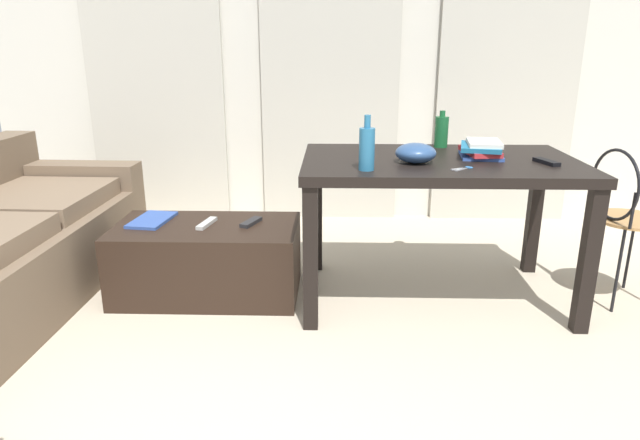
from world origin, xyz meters
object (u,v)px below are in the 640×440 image
wire_chair (623,208)px  scissors (465,168)px  bottle_far (367,148)px  tv_remote_secondary (251,222)px  magazine (152,220)px  bowl (416,153)px  book_stack (481,149)px  bottle_near (441,131)px  tv_remote_primary (207,223)px  tv_remote_on_table (546,162)px  craft_table (439,177)px  coffee_table (208,260)px

wire_chair → scissors: wire_chair is taller
scissors → bottle_far: bearing=-175.1°
tv_remote_secondary → bottle_far: bearing=-6.4°
tv_remote_secondary → magazine: 0.55m
bowl → book_stack: (0.35, 0.14, -0.01)m
bottle_near → bowl: size_ratio=1.02×
bottle_far → tv_remote_primary: 1.00m
wire_chair → tv_remote_secondary: size_ratio=5.01×
wire_chair → bottle_far: bearing=-169.4°
bowl → tv_remote_on_table: bowl is taller
bowl → tv_remote_secondary: bearing=170.9°
scissors → wire_chair: bearing=13.5°
scissors → tv_remote_secondary: bearing=165.6°
craft_table → bowl: (-0.14, -0.10, 0.15)m
book_stack → tv_remote_secondary: size_ratio=1.80×
coffee_table → bottle_far: bearing=-18.4°
tv_remote_primary → bowl: bearing=6.0°
wire_chair → magazine: 2.48m
craft_table → magazine: craft_table is taller
craft_table → wire_chair: (0.94, -0.03, -0.15)m
bottle_far → coffee_table: bearing=161.6°
bottle_near → bowl: bearing=-114.5°
magazine → bowl: bearing=0.6°
book_stack → magazine: book_stack is taller
bottle_near → coffee_table: bearing=-165.4°
coffee_table → tv_remote_secondary: bearing=7.8°
bottle_near → craft_table: bearing=-100.2°
bottle_near → bowl: bottle_near is taller
bowl → tv_remote_on_table: bearing=-0.8°
coffee_table → craft_table: craft_table is taller
bowl → tv_remote_on_table: (0.64, -0.01, -0.04)m
coffee_table → tv_remote_primary: size_ratio=5.17×
wire_chair → bottle_near: 1.01m
bowl → magazine: bowl is taller
bottle_near → tv_remote_primary: bearing=-165.6°
coffee_table → magazine: magazine is taller
coffee_table → bottle_near: (1.29, 0.34, 0.66)m
bottle_near → wire_chair: bearing=-22.5°
bottle_near → book_stack: (0.15, -0.30, -0.05)m
bottle_near → book_stack: bearing=-62.5°
tv_remote_on_table → book_stack: bearing=133.8°
coffee_table → craft_table: (1.23, -0.00, 0.47)m
craft_table → magazine: bearing=177.6°
bottle_far → tv_remote_on_table: 0.91m
tv_remote_secondary → coffee_table: bearing=-151.0°
tv_remote_on_table → scissors: tv_remote_on_table is taller
book_stack → tv_remote_primary: 1.49m
craft_table → scissors: bearing=-72.8°
bottle_far → tv_remote_secondary: bearing=152.4°
coffee_table → bottle_near: bearing=14.6°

